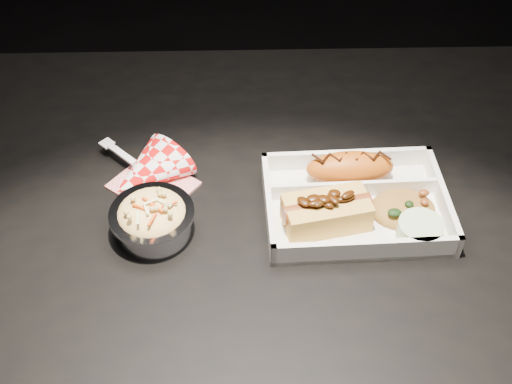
% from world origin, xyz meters
% --- Properties ---
extents(dining_table, '(1.20, 0.80, 0.75)m').
position_xyz_m(dining_table, '(0.00, 0.00, 0.66)').
color(dining_table, black).
rests_on(dining_table, ground).
extents(food_tray, '(0.26, 0.19, 0.04)m').
position_xyz_m(food_tray, '(0.14, -0.01, 0.76)').
color(food_tray, silver).
rests_on(food_tray, dining_table).
extents(fried_pastry, '(0.13, 0.05, 0.05)m').
position_xyz_m(fried_pastry, '(0.14, 0.05, 0.78)').
color(fried_pastry, '#C45A13').
rests_on(fried_pastry, food_tray).
extents(hotdog, '(0.12, 0.08, 0.06)m').
position_xyz_m(hotdog, '(0.10, -0.04, 0.78)').
color(hotdog, gold).
rests_on(hotdog, food_tray).
extents(fried_rice_mound, '(0.09, 0.08, 0.03)m').
position_xyz_m(fried_rice_mound, '(0.21, -0.02, 0.77)').
color(fried_rice_mound, '#A3702F').
rests_on(fried_rice_mound, food_tray).
extents(cupcake_liner, '(0.06, 0.06, 0.03)m').
position_xyz_m(cupcake_liner, '(0.22, -0.07, 0.77)').
color(cupcake_liner, '#B8D39F').
rests_on(cupcake_liner, food_tray).
extents(foil_coleslaw_cup, '(0.11, 0.11, 0.07)m').
position_xyz_m(foil_coleslaw_cup, '(-0.14, -0.04, 0.78)').
color(foil_coleslaw_cup, silver).
rests_on(foil_coleslaw_cup, dining_table).
extents(napkin_fork, '(0.16, 0.15, 0.10)m').
position_xyz_m(napkin_fork, '(-0.16, 0.06, 0.77)').
color(napkin_fork, red).
rests_on(napkin_fork, dining_table).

